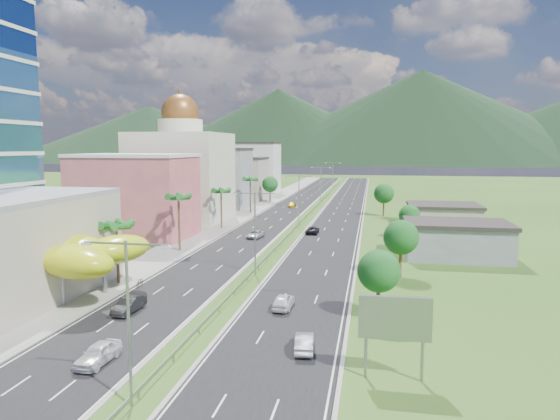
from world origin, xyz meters
The scene contains 37 objects.
ground centered at (0.00, 0.00, 0.00)m, with size 500.00×500.00×0.00m, color #2D5119.
road_left centered at (-7.50, 90.00, 0.02)m, with size 11.00×260.00×0.04m, color black.
road_right centered at (7.50, 90.00, 0.02)m, with size 11.00×260.00×0.04m, color black.
sidewalk_left centered at (-17.00, 90.00, 0.06)m, with size 7.00×260.00×0.12m, color gray.
median_guardrail centered at (0.00, 71.99, 0.62)m, with size 0.10×216.06×0.76m.
streetlight_median_a centered at (0.00, -25.00, 6.75)m, with size 6.04×0.25×11.00m.
streetlight_median_b centered at (0.00, 10.00, 6.75)m, with size 6.04×0.25×11.00m.
streetlight_median_c centered at (0.00, 50.00, 6.75)m, with size 6.04×0.25×11.00m.
streetlight_median_d centered at (0.00, 95.00, 6.75)m, with size 6.04×0.25×11.00m.
streetlight_median_e centered at (0.00, 140.00, 6.75)m, with size 6.04×0.25×11.00m.
lime_canopy centered at (-20.00, -4.00, 4.99)m, with size 18.00×15.00×7.40m.
pink_shophouse centered at (-28.00, 32.00, 7.50)m, with size 20.00×15.00×15.00m, color #B4495D.
domed_building centered at (-28.00, 55.00, 11.35)m, with size 20.00×20.00×28.70m.
midrise_grey centered at (-27.00, 80.00, 8.00)m, with size 16.00×15.00×16.00m, color slate.
midrise_beige centered at (-27.00, 102.00, 6.50)m, with size 16.00×15.00×13.00m, color #9F9683.
midrise_white centered at (-27.00, 125.00, 9.00)m, with size 16.00×15.00×18.00m, color silver.
billboard centered at (17.00, -18.00, 4.42)m, with size 5.20×0.35×6.20m.
shed_near centered at (28.00, 25.00, 2.50)m, with size 15.00×10.00×5.00m, color slate.
shed_far centered at (30.00, 55.00, 2.20)m, with size 14.00×12.00×4.40m, color #9F9683.
palm_tree_b centered at (-15.50, 2.00, 7.06)m, with size 3.60×3.60×8.10m.
palm_tree_c centered at (-15.50, 22.00, 8.50)m, with size 3.60×3.60×9.60m.
palm_tree_d centered at (-15.50, 45.00, 7.54)m, with size 3.60×3.60×8.60m.
palm_tree_e centered at (-15.50, 70.00, 8.31)m, with size 3.60×3.60×9.40m.
leafy_tree_lfar centered at (-15.50, 95.00, 5.58)m, with size 4.90×4.90×8.05m.
leafy_tree_ra centered at (16.00, -5.00, 4.78)m, with size 4.20×4.20×6.90m.
leafy_tree_rb centered at (19.00, 12.00, 5.18)m, with size 4.55×4.55×7.47m.
leafy_tree_rc centered at (22.00, 40.00, 4.37)m, with size 3.85×3.85×6.33m.
leafy_tree_rd centered at (18.00, 70.00, 5.58)m, with size 4.90×4.90×8.05m.
mountain_ridge centered at (60.00, 450.00, 0.00)m, with size 860.00×140.00×90.00m, color black, non-canonical shape.
car_white_near_left centered at (-5.59, -19.54, 0.83)m, with size 1.86×4.62×1.57m, color silver.
car_dark_left centered at (-9.03, -7.85, 0.82)m, with size 1.64×4.71×1.55m, color black.
car_silver_mid_left centered at (-6.03, 35.41, 0.73)m, with size 2.28×4.95×1.37m, color #ABADB3.
car_yellow_far_left centered at (-6.90, 83.83, 0.70)m, with size 1.84×4.53×1.32m, color gold.
car_white_near_right centered at (6.29, -3.74, 0.81)m, with size 1.83×4.55×1.55m, color silver.
car_silver_right centered at (9.92, -14.15, 0.75)m, with size 1.51×4.33×1.43m, color #A1A5A9.
car_dark_far_right centered at (3.86, 42.21, 0.72)m, with size 2.25×4.87×1.35m, color black.
motorcycle centered at (-12.30, 1.27, 0.71)m, with size 0.63×2.09×1.34m, color black.
Camera 1 is at (15.18, -53.51, 16.84)m, focal length 32.00 mm.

